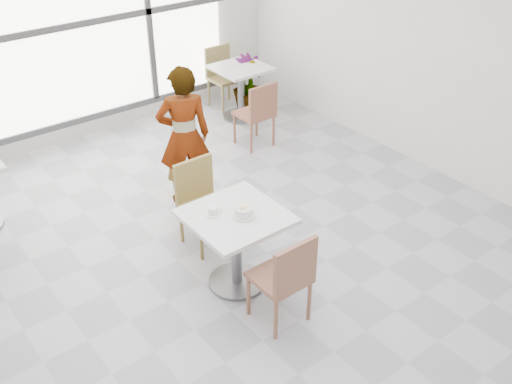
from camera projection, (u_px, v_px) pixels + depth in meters
floor at (237, 268)px, 5.59m from camera, size 7.00×7.00×0.00m
wall_back at (64, 25)px, 7.14m from camera, size 6.00×0.00×6.00m
wall_right at (460, 50)px, 6.35m from camera, size 0.00×7.00×7.00m
window at (66, 26)px, 7.09m from camera, size 4.60×0.07×2.52m
main_table at (236, 236)px, 5.14m from camera, size 0.80×0.80×0.75m
chair_near at (286, 276)px, 4.73m from camera, size 0.42×0.42×0.87m
chair_far at (201, 197)px, 5.71m from camera, size 0.42×0.42×0.87m
oatmeal_bowl at (244, 211)px, 4.99m from camera, size 0.21×0.21×0.09m
coffee_cup at (213, 211)px, 5.01m from camera, size 0.16×0.13×0.07m
person at (184, 136)px, 6.21m from camera, size 0.66×0.56×1.55m
bg_table_right at (241, 85)px, 8.19m from camera, size 0.70×0.70×0.75m
bg_chair_right_near at (258, 111)px, 7.42m from camera, size 0.42×0.42×0.87m
bg_chair_right_far at (222, 73)px, 8.55m from camera, size 0.42×0.42×0.87m
plant_right at (249, 85)px, 8.37m from camera, size 0.49×0.49×0.83m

